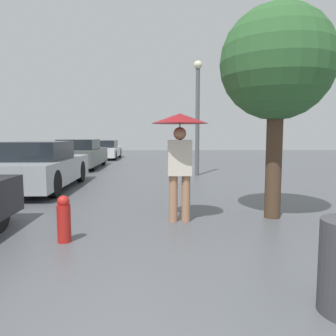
# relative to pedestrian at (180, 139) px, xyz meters

# --- Properties ---
(pedestrian) EXTENTS (0.96, 0.96, 1.85)m
(pedestrian) POSITION_rel_pedestrian_xyz_m (0.00, 0.00, 0.00)
(pedestrian) COLOR #9E7051
(pedestrian) RESTS_ON ground_plane
(parked_car_second) EXTENTS (1.73, 4.33, 1.32)m
(parked_car_second) POSITION_rel_pedestrian_xyz_m (-3.61, 3.59, -0.80)
(parked_car_second) COLOR #9EA3A8
(parked_car_second) RESTS_ON ground_plane
(parked_car_third) EXTENTS (1.80, 4.42, 1.29)m
(parked_car_third) POSITION_rel_pedestrian_xyz_m (-3.87, 9.50, -0.81)
(parked_car_third) COLOR #4C514C
(parked_car_third) RESTS_ON ground_plane
(parked_car_farthest) EXTENTS (1.78, 4.19, 1.16)m
(parked_car_farthest) POSITION_rel_pedestrian_xyz_m (-3.67, 15.19, -0.87)
(parked_car_farthest) COLOR silver
(parked_car_farthest) RESTS_ON ground_plane
(tree) EXTENTS (1.98, 1.98, 3.73)m
(tree) POSITION_rel_pedestrian_xyz_m (1.70, 0.22, 1.28)
(tree) COLOR #473323
(tree) RESTS_ON ground_plane
(street_lamp) EXTENTS (0.31, 0.31, 4.15)m
(street_lamp) POSITION_rel_pedestrian_xyz_m (1.11, 6.46, 1.03)
(street_lamp) COLOR #515456
(street_lamp) RESTS_ON ground_plane
(fire_hydrant) EXTENTS (0.19, 0.19, 0.66)m
(fire_hydrant) POSITION_rel_pedestrian_xyz_m (-1.69, -1.03, -1.09)
(fire_hydrant) COLOR #B21E19
(fire_hydrant) RESTS_ON ground_plane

